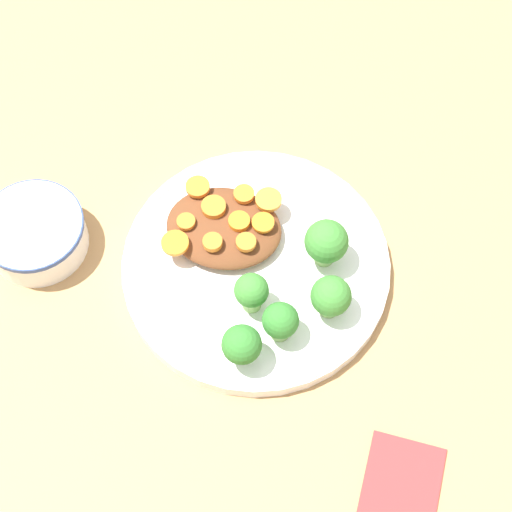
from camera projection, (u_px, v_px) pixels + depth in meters
The scene contains 20 objects.
ground_plane at pixel (256, 271), 0.87m from camera, with size 4.00×4.00×0.00m, color tan.
plate at pixel (256, 265), 0.86m from camera, with size 0.27×0.27×0.02m.
dip_bowl at pixel (35, 233), 0.86m from camera, with size 0.10×0.10×0.04m.
stew_mound at pixel (224, 228), 0.86m from camera, with size 0.09×0.12×0.02m, color brown.
broccoli_floret_0 at pixel (280, 322), 0.79m from camera, with size 0.04×0.04×0.05m.
broccoli_floret_1 at pixel (331, 297), 0.80m from camera, with size 0.04×0.04×0.05m.
broccoli_floret_2 at pixel (326, 243), 0.82m from camera, with size 0.04×0.04×0.06m.
broccoli_floret_3 at pixel (251, 292), 0.80m from camera, with size 0.03×0.03×0.05m.
broccoli_floret_4 at pixel (242, 345), 0.78m from camera, with size 0.04×0.04×0.05m.
carrot_slice_0 at pixel (266, 223), 0.84m from camera, with size 0.02×0.02×0.00m, color orange.
carrot_slice_1 at pixel (186, 222), 0.84m from camera, with size 0.02×0.02×0.00m, color orange.
carrot_slice_2 at pixel (213, 241), 0.83m from camera, with size 0.02×0.02×0.01m, color orange.
carrot_slice_3 at pixel (214, 207), 0.85m from camera, with size 0.02×0.02×0.01m, color orange.
carrot_slice_4 at pixel (239, 221), 0.84m from camera, with size 0.02×0.02×0.01m, color orange.
carrot_slice_5 at pixel (246, 242), 0.83m from camera, with size 0.02×0.02×0.01m, color orange.
carrot_slice_6 at pixel (198, 187), 0.86m from camera, with size 0.02×0.02×0.00m, color orange.
carrot_slice_7 at pixel (175, 243), 0.83m from camera, with size 0.03×0.03×0.00m, color orange.
carrot_slice_8 at pixel (270, 200), 0.85m from camera, with size 0.03×0.03×0.01m, color orange.
carrot_slice_9 at pixel (244, 194), 0.86m from camera, with size 0.02×0.02×0.01m, color orange.
napkin at pixel (400, 496), 0.76m from camera, with size 0.11×0.07×0.01m.
Camera 1 is at (0.37, 0.08, 0.78)m, focal length 60.00 mm.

